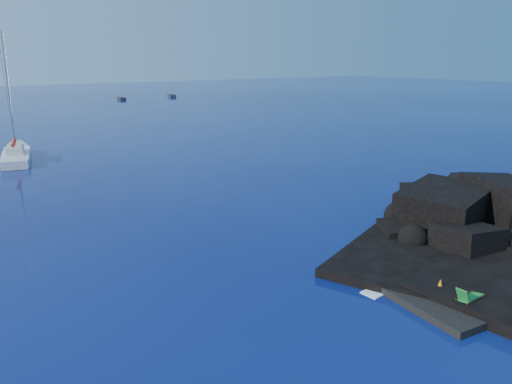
# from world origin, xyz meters

# --- Properties ---
(ground) EXTENTS (400.00, 400.00, 0.00)m
(ground) POSITION_xyz_m (0.00, 0.00, 0.00)
(ground) COLOR #04083F
(ground) RESTS_ON ground
(beach) EXTENTS (9.08, 6.86, 0.70)m
(beach) POSITION_xyz_m (4.50, 0.50, 0.00)
(beach) COLOR black
(beach) RESTS_ON ground
(surf_foam) EXTENTS (10.00, 8.00, 0.06)m
(surf_foam) POSITION_xyz_m (5.00, 5.00, 0.00)
(surf_foam) COLOR white
(surf_foam) RESTS_ON ground
(sailboat) EXTENTS (5.24, 13.14, 13.48)m
(sailboat) POSITION_xyz_m (-8.01, 46.02, 0.00)
(sailboat) COLOR silver
(sailboat) RESTS_ON ground
(deck_chair) EXTENTS (1.50, 0.70, 1.02)m
(deck_chair) POSITION_xyz_m (2.41, -0.83, 0.86)
(deck_chair) COLOR #1A792C
(deck_chair) RESTS_ON beach
(marker_cone) EXTENTS (0.46, 0.46, 0.59)m
(marker_cone) POSITION_xyz_m (2.38, 0.70, 0.65)
(marker_cone) COLOR orange
(marker_cone) RESTS_ON beach
(distant_boat_a) EXTENTS (2.02, 4.66, 0.60)m
(distant_boat_a) POSITION_xyz_m (28.83, 115.61, 0.00)
(distant_boat_a) COLOR black
(distant_boat_a) RESTS_ON ground
(distant_boat_b) EXTENTS (2.64, 5.04, 0.64)m
(distant_boat_b) POSITION_xyz_m (43.64, 116.93, 0.00)
(distant_boat_b) COLOR #242328
(distant_boat_b) RESTS_ON ground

